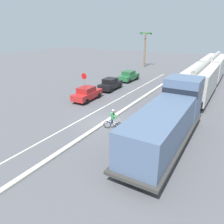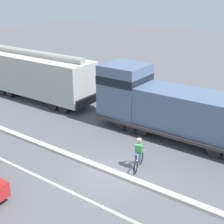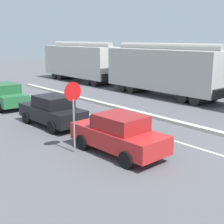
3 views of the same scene
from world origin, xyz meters
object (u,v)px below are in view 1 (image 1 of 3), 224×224
at_px(parked_car_red, 87,94).
at_px(cyclist, 113,120).
at_px(hopper_car_lead, 200,82).
at_px(stop_sign, 84,80).
at_px(parked_car_green, 129,76).
at_px(palm_tree_near, 145,42).
at_px(hopper_car_middle, 213,67).
at_px(locomotive, 170,119).
at_px(parked_car_black, 110,84).

relative_size(parked_car_red, cyclist, 2.49).
height_order(hopper_car_lead, stop_sign, hopper_car_lead).
relative_size(parked_car_green, palm_tree_near, 0.58).
distance_m(hopper_car_lead, stop_sign, 13.87).
bearing_deg(parked_car_red, cyclist, -38.41).
height_order(hopper_car_middle, stop_sign, hopper_car_middle).
relative_size(hopper_car_middle, parked_car_red, 2.49).
bearing_deg(palm_tree_near, parked_car_green, -77.36).
bearing_deg(cyclist, locomotive, 4.46).
height_order(cyclist, stop_sign, stop_sign).
relative_size(locomotive, hopper_car_middle, 1.10).
bearing_deg(hopper_car_lead, cyclist, -110.28).
bearing_deg(palm_tree_near, parked_car_red, -82.73).
bearing_deg(parked_car_red, parked_car_green, 90.71).
relative_size(parked_car_red, palm_tree_near, 0.58).
relative_size(hopper_car_lead, parked_car_black, 2.48).
height_order(locomotive, stop_sign, locomotive).
height_order(stop_sign, palm_tree_near, palm_tree_near).
xyz_separation_m(parked_car_green, stop_sign, (-1.14, -10.12, 1.21)).
xyz_separation_m(locomotive, parked_car_red, (-11.19, 4.85, -0.98)).
bearing_deg(hopper_car_lead, parked_car_green, 160.30).
bearing_deg(palm_tree_near, parked_car_black, -80.70).
bearing_deg(stop_sign, parked_car_green, 83.55).
relative_size(parked_car_black, parked_car_green, 1.01).
xyz_separation_m(hopper_car_middle, cyclist, (-4.63, -24.12, -1.26)).
relative_size(hopper_car_lead, palm_tree_near, 1.44).
relative_size(parked_car_red, parked_car_black, 1.00).
bearing_deg(cyclist, palm_tree_near, 107.93).
xyz_separation_m(stop_sign, palm_tree_near, (-1.89, 23.67, 3.23)).
xyz_separation_m(hopper_car_lead, hopper_car_middle, (0.00, 11.60, 0.00)).
bearing_deg(parked_car_red, hopper_car_lead, 33.15).
xyz_separation_m(locomotive, cyclist, (-4.63, -0.36, -0.98)).
bearing_deg(locomotive, cyclist, -175.54).
xyz_separation_m(parked_car_black, palm_tree_near, (-3.20, 19.57, 4.44)).
distance_m(parked_car_green, stop_sign, 10.25).
height_order(parked_car_green, cyclist, cyclist).
bearing_deg(parked_car_red, palm_tree_near, 97.27).
distance_m(locomotive, hopper_car_middle, 23.76).
distance_m(hopper_car_middle, stop_sign, 21.62).
distance_m(parked_car_black, parked_car_green, 6.03).
distance_m(locomotive, parked_car_red, 12.23).
bearing_deg(cyclist, hopper_car_middle, 79.14).
xyz_separation_m(hopper_car_lead, palm_tree_near, (-14.37, 17.61, 3.18)).
height_order(parked_car_black, palm_tree_near, palm_tree_near).
bearing_deg(stop_sign, palm_tree_near, 94.58).
bearing_deg(locomotive, hopper_car_middle, 90.00).
height_order(parked_car_black, parked_car_green, same).
bearing_deg(hopper_car_middle, parked_car_green, -146.36).
bearing_deg(parked_car_green, locomotive, -55.05).
height_order(parked_car_black, stop_sign, stop_sign).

